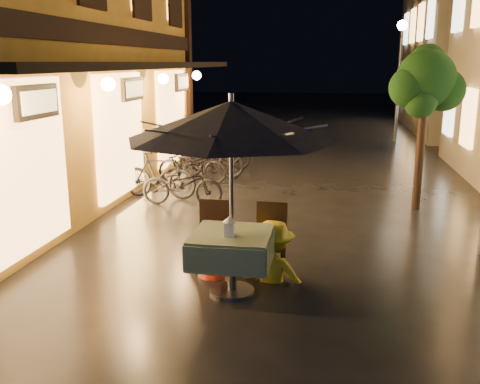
% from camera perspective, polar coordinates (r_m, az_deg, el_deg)
% --- Properties ---
extents(ground, '(90.00, 90.00, 0.00)m').
position_cam_1_polar(ground, '(6.73, 2.88, -11.00)').
color(ground, black).
rests_on(ground, ground).
extents(west_building, '(5.90, 11.40, 7.40)m').
position_cam_1_polar(west_building, '(11.98, -23.85, 16.91)').
color(west_building, gold).
rests_on(west_building, ground).
extents(street_tree, '(1.43, 1.20, 3.15)m').
position_cam_1_polar(street_tree, '(10.73, 19.24, 10.88)').
color(street_tree, black).
rests_on(street_tree, ground).
extents(streetlamp_far, '(0.36, 0.36, 4.23)m').
position_cam_1_polar(streetlamp_far, '(20.20, 16.71, 13.45)').
color(streetlamp_far, '#59595E').
rests_on(streetlamp_far, ground).
extents(cafe_table, '(0.99, 0.99, 0.78)m').
position_cam_1_polar(cafe_table, '(6.60, -0.88, -5.98)').
color(cafe_table, '#59595E').
rests_on(cafe_table, ground).
extents(patio_umbrella, '(2.54, 2.54, 2.46)m').
position_cam_1_polar(patio_umbrella, '(6.25, -0.94, 7.63)').
color(patio_umbrella, '#59595E').
rests_on(patio_umbrella, ground).
extents(cafe_chair_left, '(0.42, 0.42, 0.97)m').
position_cam_1_polar(cafe_chair_left, '(7.37, -2.89, -4.25)').
color(cafe_chair_left, black).
rests_on(cafe_chair_left, ground).
extents(cafe_chair_right, '(0.42, 0.42, 0.97)m').
position_cam_1_polar(cafe_chair_right, '(7.25, 3.31, -4.58)').
color(cafe_chair_right, black).
rests_on(cafe_chair_right, ground).
extents(table_lantern, '(0.16, 0.16, 0.25)m').
position_cam_1_polar(table_lantern, '(6.36, -1.13, -3.59)').
color(table_lantern, white).
rests_on(table_lantern, cafe_table).
extents(person_orange, '(0.80, 0.68, 1.48)m').
position_cam_1_polar(person_orange, '(7.15, -3.10, -3.16)').
color(person_orange, red).
rests_on(person_orange, ground).
extents(person_yellow, '(1.05, 0.66, 1.55)m').
position_cam_1_polar(person_yellow, '(6.97, 3.59, -3.28)').
color(person_yellow, yellow).
rests_on(person_yellow, ground).
extents(bicycle_0, '(1.65, 0.61, 0.86)m').
position_cam_1_polar(bicycle_0, '(10.74, -6.18, 0.83)').
color(bicycle_0, black).
rests_on(bicycle_0, ground).
extents(bicycle_1, '(1.68, 0.62, 0.99)m').
position_cam_1_polar(bicycle_1, '(11.38, -8.63, 1.81)').
color(bicycle_1, black).
rests_on(bicycle_1, ground).
extents(bicycle_2, '(1.66, 0.59, 0.87)m').
position_cam_1_polar(bicycle_2, '(12.73, -5.11, 2.89)').
color(bicycle_2, black).
rests_on(bicycle_2, ground).
extents(bicycle_3, '(1.71, 0.60, 1.01)m').
position_cam_1_polar(bicycle_3, '(13.27, -3.15, 3.68)').
color(bicycle_3, black).
rests_on(bicycle_3, ground).
extents(bicycle_4, '(1.74, 1.18, 0.86)m').
position_cam_1_polar(bicycle_4, '(14.15, -2.14, 4.02)').
color(bicycle_4, black).
rests_on(bicycle_4, ground).
extents(bicycle_5, '(1.90, 0.74, 1.11)m').
position_cam_1_polar(bicycle_5, '(14.99, -3.30, 5.03)').
color(bicycle_5, black).
rests_on(bicycle_5, ground).
extents(bicycle_6, '(1.97, 1.23, 0.98)m').
position_cam_1_polar(bicycle_6, '(16.52, -0.94, 5.62)').
color(bicycle_6, black).
rests_on(bicycle_6, ground).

